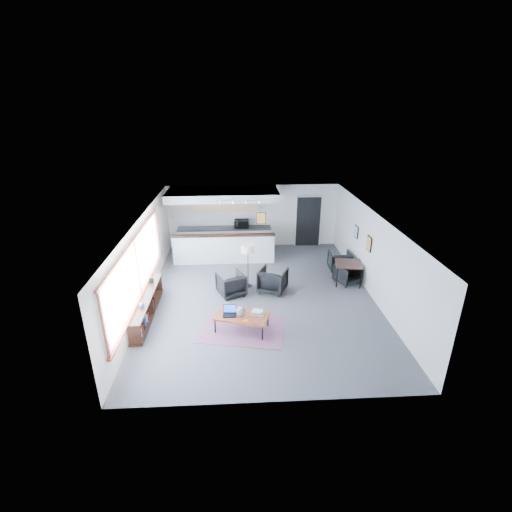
{
  "coord_description": "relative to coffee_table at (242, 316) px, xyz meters",
  "views": [
    {
      "loc": [
        -0.73,
        -10.33,
        5.69
      ],
      "look_at": [
        -0.12,
        0.4,
        1.21
      ],
      "focal_mm": 26.0,
      "sensor_mm": 36.0,
      "label": 1
    }
  ],
  "objects": [
    {
      "name": "microwave",
      "position": [
        0.13,
        6.01,
        0.71
      ],
      "size": [
        0.6,
        0.35,
        0.4
      ],
      "primitive_type": "imported",
      "rotation": [
        0.0,
        0.0,
        -0.05
      ],
      "color": "black",
      "rests_on": "kitchenette"
    },
    {
      "name": "room",
      "position": [
        0.62,
        1.86,
        0.88
      ],
      "size": [
        7.02,
        9.02,
        2.62
      ],
      "color": "#4A4A4C",
      "rests_on": "ground"
    },
    {
      "name": "window",
      "position": [
        -2.84,
        0.96,
        1.03
      ],
      "size": [
        0.1,
        5.95,
        1.66
      ],
      "color": "#8CBFFF",
      "rests_on": "room"
    },
    {
      "name": "coffee_table",
      "position": [
        0.0,
        0.0,
        0.0
      ],
      "size": [
        1.56,
        1.14,
        0.46
      ],
      "rotation": [
        0.0,
        0.0,
        -0.31
      ],
      "color": "maroon",
      "rests_on": "floor"
    },
    {
      "name": "wall_art_upper",
      "position": [
        4.09,
        3.56,
        1.08
      ],
      "size": [
        0.03,
        0.34,
        0.44
      ],
      "color": "black",
      "rests_on": "room"
    },
    {
      "name": "dining_chair_near",
      "position": [
        3.62,
        2.6,
        -0.11
      ],
      "size": [
        0.79,
        0.77,
        0.62
      ],
      "primitive_type": "imported",
      "rotation": [
        0.0,
        0.0,
        0.44
      ],
      "color": "black",
      "rests_on": "floor"
    },
    {
      "name": "dining_chair_far",
      "position": [
        3.62,
        3.65,
        -0.09
      ],
      "size": [
        0.66,
        0.62,
        0.66
      ],
      "primitive_type": "imported",
      "rotation": [
        0.0,
        0.0,
        3.1
      ],
      "color": "black",
      "rests_on": "floor"
    },
    {
      "name": "book_stack",
      "position": [
        0.43,
        0.05,
        0.08
      ],
      "size": [
        0.39,
        0.35,
        0.1
      ],
      "rotation": [
        0.0,
        0.0,
        -0.31
      ],
      "color": "silver",
      "rests_on": "coffee_table"
    },
    {
      "name": "doorway",
      "position": [
        2.92,
        6.28,
        0.65
      ],
      "size": [
        1.1,
        0.12,
        2.15
      ],
      "color": "black",
      "rests_on": "room"
    },
    {
      "name": "armchair_right",
      "position": [
        1.04,
        2.18,
        0.0
      ],
      "size": [
        1.06,
        1.03,
        0.84
      ],
      "primitive_type": "imported",
      "rotation": [
        0.0,
        0.0,
        2.73
      ],
      "color": "black",
      "rests_on": "floor"
    },
    {
      "name": "coaster",
      "position": [
        0.09,
        -0.27,
        0.04
      ],
      "size": [
        0.14,
        0.14,
        0.01
      ],
      "rotation": [
        0.0,
        0.0,
        -0.36
      ],
      "color": "#E5590C",
      "rests_on": "coffee_table"
    },
    {
      "name": "console",
      "position": [
        -2.68,
        0.81,
        -0.1
      ],
      "size": [
        0.35,
        3.0,
        0.8
      ],
      "color": "black",
      "rests_on": "floor"
    },
    {
      "name": "wall_art_lower",
      "position": [
        4.09,
        2.26,
        1.13
      ],
      "size": [
        0.03,
        0.38,
        0.48
      ],
      "color": "black",
      "rests_on": "room"
    },
    {
      "name": "armchair_left",
      "position": [
        -0.3,
        2.01,
        -0.02
      ],
      "size": [
        1.01,
        0.98,
        0.8
      ],
      "primitive_type": "imported",
      "rotation": [
        0.0,
        0.0,
        3.55
      ],
      "color": "black",
      "rests_on": "floor"
    },
    {
      "name": "track_light",
      "position": [
        0.03,
        4.06,
        2.11
      ],
      "size": [
        1.6,
        0.07,
        0.15
      ],
      "color": "silver",
      "rests_on": "room"
    },
    {
      "name": "kitchenette",
      "position": [
        -0.58,
        5.56,
        0.96
      ],
      "size": [
        4.2,
        1.96,
        2.6
      ],
      "color": "white",
      "rests_on": "floor"
    },
    {
      "name": "laptop",
      "position": [
        -0.32,
        0.07,
        0.11
      ],
      "size": [
        0.37,
        0.31,
        0.25
      ],
      "rotation": [
        0.0,
        0.0,
        -0.06
      ],
      "color": "black",
      "rests_on": "coffee_table"
    },
    {
      "name": "floor_lamp",
      "position": [
        0.26,
        2.58,
        0.87
      ],
      "size": [
        0.47,
        0.47,
        1.49
      ],
      "rotation": [
        0.0,
        0.0,
        -0.11
      ],
      "color": "black",
      "rests_on": "floor"
    },
    {
      "name": "dining_table",
      "position": [
        3.62,
        2.61,
        0.24
      ],
      "size": [
        1.0,
        1.0,
        0.73
      ],
      "rotation": [
        0.0,
        0.0,
        -0.18
      ],
      "color": "black",
      "rests_on": "floor"
    },
    {
      "name": "ceramic_pot",
      "position": [
        -0.03,
        -0.01,
        0.16
      ],
      "size": [
        0.25,
        0.25,
        0.25
      ],
      "rotation": [
        0.0,
        0.0,
        -0.21
      ],
      "color": "gray",
      "rests_on": "coffee_table"
    },
    {
      "name": "kilim_rug",
      "position": [
        0.0,
        -0.0,
        -0.41
      ],
      "size": [
        2.5,
        1.94,
        0.01
      ],
      "rotation": [
        0.0,
        0.0,
        -0.19
      ],
      "color": "#673951",
      "rests_on": "floor"
    }
  ]
}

